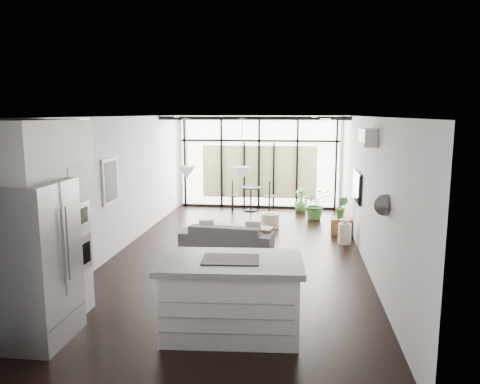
% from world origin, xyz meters
% --- Properties ---
extents(floor, '(5.00, 10.00, 0.00)m').
position_xyz_m(floor, '(0.00, 0.00, 0.00)').
color(floor, black).
rests_on(floor, ground).
extents(ceiling, '(5.00, 10.00, 0.00)m').
position_xyz_m(ceiling, '(0.00, 0.00, 2.80)').
color(ceiling, silver).
rests_on(ceiling, ground).
extents(wall_left, '(0.02, 10.00, 2.80)m').
position_xyz_m(wall_left, '(-2.50, 0.00, 1.40)').
color(wall_left, silver).
rests_on(wall_left, ground).
extents(wall_right, '(0.02, 10.00, 2.80)m').
position_xyz_m(wall_right, '(2.50, 0.00, 1.40)').
color(wall_right, silver).
rests_on(wall_right, ground).
extents(wall_back, '(5.00, 0.02, 2.80)m').
position_xyz_m(wall_back, '(0.00, 5.00, 1.40)').
color(wall_back, silver).
rests_on(wall_back, ground).
extents(wall_front, '(5.00, 0.02, 2.80)m').
position_xyz_m(wall_front, '(0.00, -5.00, 1.40)').
color(wall_front, silver).
rests_on(wall_front, ground).
extents(glazing, '(5.00, 0.20, 2.80)m').
position_xyz_m(glazing, '(0.00, 4.88, 1.40)').
color(glazing, black).
rests_on(glazing, ground).
extents(skylight, '(4.70, 1.90, 0.06)m').
position_xyz_m(skylight, '(0.00, 4.00, 2.77)').
color(skylight, silver).
rests_on(skylight, ceiling).
extents(neighbour_building, '(3.50, 0.02, 1.60)m').
position_xyz_m(neighbour_building, '(0.00, 4.95, 1.10)').
color(neighbour_building, beige).
rests_on(neighbour_building, ground).
extents(island, '(1.91, 1.22, 1.01)m').
position_xyz_m(island, '(0.36, -3.48, 0.50)').
color(island, silver).
rests_on(island, floor).
extents(cooktop, '(0.76, 0.54, 0.01)m').
position_xyz_m(cooktop, '(0.36, -3.48, 1.01)').
color(cooktop, black).
rests_on(cooktop, island).
extents(fridge, '(0.79, 0.99, 2.04)m').
position_xyz_m(fridge, '(-2.05, -3.95, 1.02)').
color(fridge, '#949398').
rests_on(fridge, floor).
extents(appliance_column, '(0.56, 0.58, 2.15)m').
position_xyz_m(appliance_column, '(-2.08, -3.15, 1.08)').
color(appliance_column, silver).
rests_on(appliance_column, floor).
extents(upper_cabinets, '(0.62, 1.75, 0.86)m').
position_xyz_m(upper_cabinets, '(-2.12, -3.50, 2.35)').
color(upper_cabinets, silver).
rests_on(upper_cabinets, wall_left).
extents(pendant_left, '(0.26, 0.26, 0.18)m').
position_xyz_m(pendant_left, '(-0.40, -2.65, 2.02)').
color(pendant_left, silver).
rests_on(pendant_left, ceiling).
extents(pendant_right, '(0.26, 0.26, 0.18)m').
position_xyz_m(pendant_right, '(0.40, -2.65, 2.02)').
color(pendant_right, silver).
rests_on(pendant_right, ceiling).
extents(sofa, '(1.98, 0.74, 0.76)m').
position_xyz_m(sofa, '(-0.28, 0.31, 0.38)').
color(sofa, '#505052').
rests_on(sofa, floor).
extents(console_bench, '(1.51, 0.65, 0.47)m').
position_xyz_m(console_bench, '(-0.05, 0.54, 0.24)').
color(console_bench, brown).
rests_on(console_bench, floor).
extents(pouf, '(0.52, 0.52, 0.36)m').
position_xyz_m(pouf, '(0.51, 2.39, 0.18)').
color(pouf, beige).
rests_on(pouf, floor).
extents(crate, '(0.51, 0.51, 0.37)m').
position_xyz_m(crate, '(2.24, 2.05, 0.18)').
color(crate, brown).
rests_on(crate, floor).
extents(plant_tall, '(1.02, 1.06, 0.65)m').
position_xyz_m(plant_tall, '(1.67, 3.49, 0.33)').
color(plant_tall, '#3C6E2F').
rests_on(plant_tall, floor).
extents(plant_med, '(0.67, 0.83, 0.41)m').
position_xyz_m(plant_med, '(1.28, 4.36, 0.20)').
color(plant_med, '#3C6E2F').
rests_on(plant_med, floor).
extents(plant_crate, '(0.43, 0.60, 0.24)m').
position_xyz_m(plant_crate, '(2.24, 2.05, 0.49)').
color(plant_crate, '#3C6E2F').
rests_on(plant_crate, crate).
extents(milk_can, '(0.30, 0.30, 0.57)m').
position_xyz_m(milk_can, '(2.24, 1.08, 0.28)').
color(milk_can, silver).
rests_on(milk_can, floor).
extents(bistro_set, '(1.40, 0.57, 0.67)m').
position_xyz_m(bistro_set, '(-0.19, 4.38, 0.34)').
color(bistro_set, black).
rests_on(bistro_set, floor).
extents(tv, '(0.05, 1.10, 0.65)m').
position_xyz_m(tv, '(2.46, 1.00, 1.30)').
color(tv, black).
rests_on(tv, wall_right).
extents(ac_unit, '(0.22, 0.90, 0.30)m').
position_xyz_m(ac_unit, '(2.38, -0.80, 2.45)').
color(ac_unit, white).
rests_on(ac_unit, wall_right).
extents(framed_art, '(0.04, 0.70, 0.90)m').
position_xyz_m(framed_art, '(-2.47, -0.50, 1.55)').
color(framed_art, black).
rests_on(framed_art, wall_left).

